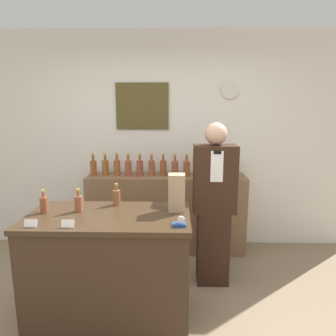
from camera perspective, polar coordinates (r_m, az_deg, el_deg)
name	(u,v)px	position (r m, az deg, el deg)	size (l,w,h in m)	color
back_wall	(157,141)	(3.83, -2.10, 5.12)	(5.20, 0.09, 2.70)	silver
back_shelf	(166,213)	(3.78, -0.34, -8.63)	(1.93, 0.38, 0.96)	brown
display_counter	(110,269)	(2.64, -10.90, -18.32)	(1.29, 0.69, 0.94)	#382619
shopkeeper	(214,206)	(3.03, 8.73, -7.11)	(0.41, 0.26, 1.64)	#331E14
potted_plant	(228,162)	(3.68, 11.39, 1.09)	(0.24, 0.24, 0.31)	#9E998E
paper_bag	(177,193)	(2.45, 1.65, -4.70)	(0.13, 0.12, 0.31)	tan
tape_dispenser	(180,223)	(2.17, 2.30, -10.43)	(0.09, 0.06, 0.07)	#1E4799
price_card_left	(31,223)	(2.36, -24.70, -9.55)	(0.09, 0.02, 0.06)	white
price_card_right	(68,224)	(2.26, -18.58, -10.02)	(0.09, 0.02, 0.06)	white
counter_bottle_0	(44,204)	(2.61, -22.56, -6.39)	(0.06, 0.06, 0.19)	brown
counter_bottle_1	(79,203)	(2.55, -16.65, -6.41)	(0.06, 0.06, 0.19)	brown
counter_bottle_2	(117,197)	(2.65, -9.76, -5.44)	(0.06, 0.06, 0.19)	brown
shelf_bottle_0	(93,167)	(3.74, -14.02, 0.10)	(0.08, 0.08, 0.27)	brown
shelf_bottle_1	(105,167)	(3.72, -11.84, 0.15)	(0.08, 0.08, 0.27)	brown
shelf_bottle_2	(117,167)	(3.70, -9.68, 0.17)	(0.08, 0.08, 0.27)	brown
shelf_bottle_3	(128,167)	(3.66, -7.57, 0.10)	(0.08, 0.08, 0.27)	brown
shelf_bottle_4	(140,168)	(3.64, -5.37, 0.09)	(0.08, 0.08, 0.27)	brown
shelf_bottle_5	(152,167)	(3.64, -3.13, 0.13)	(0.08, 0.08, 0.27)	brown
shelf_bottle_6	(163,167)	(3.63, -0.91, 0.13)	(0.08, 0.08, 0.27)	brown
shelf_bottle_7	(175,168)	(3.60, 1.32, 0.03)	(0.08, 0.08, 0.27)	brown
shelf_bottle_8	(187,168)	(3.61, 3.56, 0.04)	(0.08, 0.08, 0.27)	brown
shelf_bottle_9	(198,167)	(3.64, 5.76, 0.11)	(0.08, 0.08, 0.27)	brown
shelf_bottle_10	(210,167)	(3.66, 7.96, 0.11)	(0.08, 0.08, 0.27)	brown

